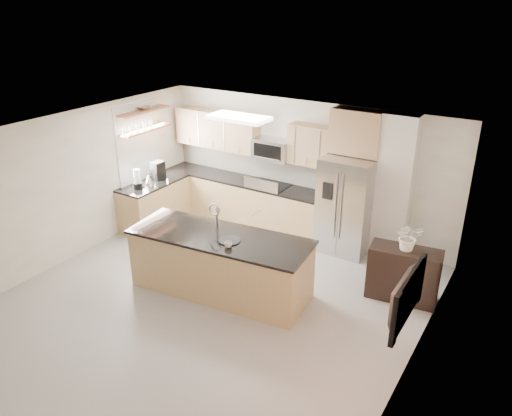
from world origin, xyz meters
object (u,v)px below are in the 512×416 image
Objects in this scene: island at (220,263)px; cup at (228,245)px; coffee_maker at (158,171)px; television at (398,295)px; microwave at (272,149)px; blender at (137,180)px; bowl at (144,107)px; refrigerator at (347,205)px; flower_vase at (410,230)px; range at (268,206)px; credenza at (403,274)px; platter at (230,240)px; kettle at (149,179)px.

island is 26.46× the size of cup.
coffee_maker is 6.04m from television.
coffee_maker is at bearing -154.57° from microwave.
bowl is at bearing 107.92° from blender.
microwave is 2.60m from bowl.
television is (3.51, -3.24, -0.28)m from microwave.
microwave is 4.79m from television.
island is at bearing -77.87° from microwave.
refrigerator is 2.72m from cup.
blender is 5.16m from flower_vase.
refrigerator reaches higher than range.
television is (0.45, -2.04, 0.92)m from credenza.
television reaches higher than flower_vase.
island is at bearing -152.24° from flower_vase.
blender reaches higher than range.
platter is 0.86× the size of blender.
range is at bearing 96.48° from island.
coffee_maker is 1.29m from bowl.
cup is (0.33, -0.24, 0.54)m from island.
kettle is (-5.09, -0.14, 0.61)m from credenza.
bowl is at bearing 170.62° from credenza.
refrigerator reaches higher than cup.
cup is 0.30× the size of coffee_maker.
range is 3.33× the size of bowl.
microwave is 2.50m from kettle.
blender is 1.15× the size of bowl.
flower_vase is at bearing -21.41° from microwave.
television is at bearing -85.39° from credenza.
coffee_maker reaches higher than kettle.
bowl is (-3.03, 1.54, 1.38)m from platter.
platter is (0.78, -2.47, 0.52)m from range.
island reaches higher than credenza.
platter is at bearing -109.98° from refrigerator.
range is 1.50× the size of microwave.
cup is at bearing -152.18° from credenza.
island is 2.93m from flower_vase.
kettle reaches higher than range.
coffee_maker is at bearing 150.89° from platter.
range is at bearing 31.01° from kettle.
kettle is at bearing -148.99° from range.
range is 2.47m from island.
range reaches higher than credenza.
platter is 0.31× the size of television.
blender is 5.83m from television.
cup is (0.88, -2.65, 0.56)m from range.
credenza is at bearing -127.88° from flower_vase.
bowl reaches higher than television.
credenza is 3.13× the size of bowl.
coffee_maker reaches higher than platter.
coffee_maker is (-2.87, 1.60, 0.10)m from platter.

